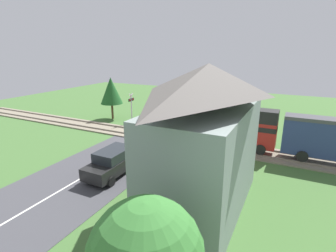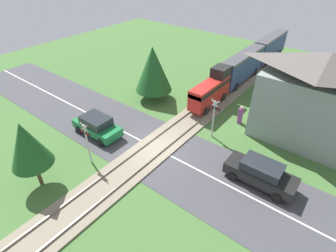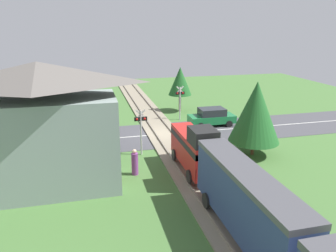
{
  "view_description": "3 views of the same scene",
  "coord_description": "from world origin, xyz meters",
  "px_view_note": "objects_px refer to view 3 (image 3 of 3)",
  "views": [
    {
      "loc": [
        19.51,
        11.19,
        7.64
      ],
      "look_at": [
        0.0,
        1.53,
        1.2
      ],
      "focal_mm": 28.0,
      "sensor_mm": 36.0,
      "label": 1
    },
    {
      "loc": [
        10.08,
        -11.4,
        12.6
      ],
      "look_at": [
        0.0,
        1.53,
        1.2
      ],
      "focal_mm": 28.0,
      "sensor_mm": 36.0,
      "label": 2
    },
    {
      "loc": [
        5.91,
        25.32,
        8.79
      ],
      "look_at": [
        0.0,
        1.53,
        1.2
      ],
      "focal_mm": 35.0,
      "sensor_mm": 36.0,
      "label": 3
    }
  ],
  "objects_px": {
    "train": "(264,222)",
    "crossing_signal_west_approach": "(180,98)",
    "station_building": "(44,130)",
    "pedestrian_by_station": "(135,163)",
    "car_far_side": "(70,137)",
    "car_near_crossing": "(212,117)",
    "crossing_signal_east_approach": "(141,126)"
  },
  "relations": [
    {
      "from": "car_near_crossing",
      "to": "crossing_signal_east_approach",
      "type": "distance_m",
      "value": 9.2
    },
    {
      "from": "car_near_crossing",
      "to": "crossing_signal_east_approach",
      "type": "bearing_deg",
      "value": 36.16
    },
    {
      "from": "car_far_side",
      "to": "station_building",
      "type": "relative_size",
      "value": 0.53
    },
    {
      "from": "pedestrian_by_station",
      "to": "crossing_signal_east_approach",
      "type": "bearing_deg",
      "value": -106.55
    },
    {
      "from": "train",
      "to": "crossing_signal_east_approach",
      "type": "relative_size",
      "value": 6.53
    },
    {
      "from": "crossing_signal_west_approach",
      "to": "crossing_signal_east_approach",
      "type": "height_order",
      "value": "same"
    },
    {
      "from": "crossing_signal_east_approach",
      "to": "car_far_side",
      "type": "bearing_deg",
      "value": -27.0
    },
    {
      "from": "train",
      "to": "pedestrian_by_station",
      "type": "xyz_separation_m",
      "value": [
        3.45,
        -9.03,
        -1.14
      ]
    },
    {
      "from": "crossing_signal_west_approach",
      "to": "pedestrian_by_station",
      "type": "xyz_separation_m",
      "value": [
        5.98,
        10.97,
        -1.36
      ]
    },
    {
      "from": "car_near_crossing",
      "to": "car_far_side",
      "type": "distance_m",
      "value": 12.59
    },
    {
      "from": "car_near_crossing",
      "to": "crossing_signal_west_approach",
      "type": "xyz_separation_m",
      "value": [
        2.3,
        -2.5,
        1.28
      ]
    },
    {
      "from": "car_far_side",
      "to": "crossing_signal_west_approach",
      "type": "relative_size",
      "value": 1.32
    },
    {
      "from": "crossing_signal_east_approach",
      "to": "pedestrian_by_station",
      "type": "distance_m",
      "value": 3.51
    },
    {
      "from": "crossing_signal_west_approach",
      "to": "crossing_signal_east_approach",
      "type": "distance_m",
      "value": 9.36
    },
    {
      "from": "train",
      "to": "crossing_signal_west_approach",
      "type": "distance_m",
      "value": 20.17
    },
    {
      "from": "train",
      "to": "car_near_crossing",
      "type": "distance_m",
      "value": 18.2
    },
    {
      "from": "train",
      "to": "station_building",
      "type": "xyz_separation_m",
      "value": [
        8.34,
        -8.43,
        1.53
      ]
    },
    {
      "from": "station_building",
      "to": "crossing_signal_east_approach",
      "type": "bearing_deg",
      "value": -147.48
    },
    {
      "from": "car_near_crossing",
      "to": "car_far_side",
      "type": "relative_size",
      "value": 0.95
    },
    {
      "from": "car_far_side",
      "to": "pedestrian_by_station",
      "type": "bearing_deg",
      "value": 125.39
    },
    {
      "from": "crossing_signal_east_approach",
      "to": "car_near_crossing",
      "type": "bearing_deg",
      "value": -143.84
    },
    {
      "from": "crossing_signal_east_approach",
      "to": "station_building",
      "type": "xyz_separation_m",
      "value": [
        5.81,
        3.7,
        1.31
      ]
    },
    {
      "from": "car_far_side",
      "to": "crossing_signal_east_approach",
      "type": "bearing_deg",
      "value": 153.0
    },
    {
      "from": "car_far_side",
      "to": "crossing_signal_west_approach",
      "type": "height_order",
      "value": "crossing_signal_west_approach"
    },
    {
      "from": "station_building",
      "to": "train",
      "type": "bearing_deg",
      "value": 134.68
    },
    {
      "from": "car_near_crossing",
      "to": "car_far_side",
      "type": "height_order",
      "value": "car_far_side"
    },
    {
      "from": "car_far_side",
      "to": "crossing_signal_west_approach",
      "type": "distance_m",
      "value": 11.38
    },
    {
      "from": "crossing_signal_west_approach",
      "to": "station_building",
      "type": "height_order",
      "value": "station_building"
    },
    {
      "from": "crossing_signal_west_approach",
      "to": "station_building",
      "type": "xyz_separation_m",
      "value": [
        10.87,
        11.57,
        1.31
      ]
    },
    {
      "from": "crossing_signal_east_approach",
      "to": "crossing_signal_west_approach",
      "type": "bearing_deg",
      "value": -122.72
    },
    {
      "from": "station_building",
      "to": "pedestrian_by_station",
      "type": "relative_size",
      "value": 5.04
    },
    {
      "from": "crossing_signal_west_approach",
      "to": "train",
      "type": "bearing_deg",
      "value": 82.8
    }
  ]
}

